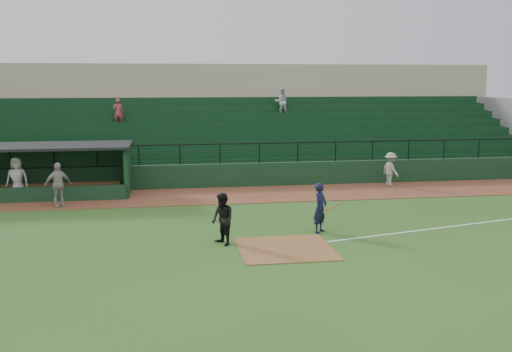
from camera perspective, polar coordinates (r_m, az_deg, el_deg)
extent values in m
plane|color=#2B531B|center=(19.84, 2.29, -6.34)|extent=(90.00, 90.00, 0.00)
cube|color=brown|center=(27.51, -0.98, -1.83)|extent=(40.00, 4.00, 0.03)
cube|color=brown|center=(18.89, 2.89, -7.11)|extent=(3.00, 3.00, 0.03)
cube|color=white|center=(23.75, 21.03, -4.31)|extent=(17.49, 4.44, 0.01)
cube|color=black|center=(29.55, -1.59, 0.10)|extent=(36.00, 0.35, 1.20)
cylinder|color=black|center=(29.33, -1.60, 3.19)|extent=(36.00, 0.06, 0.06)
cube|color=slate|center=(34.21, -2.67, 3.40)|extent=(36.00, 9.00, 3.60)
cube|color=#0E3317|center=(33.67, -2.58, 4.08)|extent=(34.56, 8.00, 4.05)
cube|color=slate|center=(40.40, 23.67, 3.97)|extent=(0.35, 9.50, 4.20)
cube|color=tan|center=(40.55, -3.72, 6.32)|extent=(38.00, 3.00, 6.40)
cube|color=slate|center=(38.53, -3.44, 6.91)|extent=(36.00, 2.00, 0.20)
imported|color=silver|center=(36.37, 2.51, 7.27)|extent=(0.84, 0.66, 1.74)
imported|color=#983938|center=(34.76, -13.32, 6.07)|extent=(0.59, 0.38, 1.61)
cube|color=black|center=(30.02, -20.43, 0.72)|extent=(8.50, 0.20, 2.30)
cube|color=black|center=(28.19, -12.45, 0.56)|extent=(0.20, 2.60, 2.30)
cube|color=black|center=(28.61, -21.07, 2.72)|extent=(8.90, 3.20, 0.12)
cube|color=olive|center=(29.77, -20.48, -1.11)|extent=(7.65, 0.40, 0.50)
cube|color=black|center=(27.59, -21.40, -1.75)|extent=(8.50, 0.12, 0.70)
imported|color=black|center=(20.79, 6.30, -3.11)|extent=(0.75, 0.78, 1.79)
cylinder|color=olive|center=(20.70, 7.52, -3.04)|extent=(0.79, 0.34, 0.35)
imported|color=black|center=(19.16, -3.29, -4.25)|extent=(0.95, 1.04, 1.73)
imported|color=gray|center=(30.23, 13.03, 0.63)|extent=(0.92, 1.24, 1.72)
imported|color=#A29D97|center=(26.03, -18.81, -0.82)|extent=(1.21, 0.88, 1.91)
imported|color=#9D9993|center=(28.04, -22.33, -0.27)|extent=(1.00, 0.69, 1.96)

